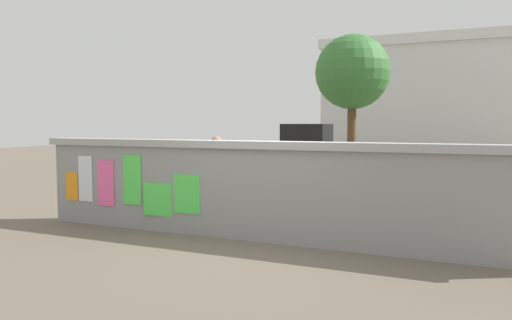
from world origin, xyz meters
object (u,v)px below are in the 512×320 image
at_px(motorcycle, 492,187).
at_px(bicycle_far, 318,195).
at_px(auto_rickshaw_truck, 342,158).
at_px(person_walking, 217,170).
at_px(tree_roadside, 352,73).
at_px(bicycle_near, 462,209).

distance_m(motorcycle, bicycle_far, 3.90).
relative_size(auto_rickshaw_truck, bicycle_far, 2.19).
distance_m(person_walking, tree_roadside, 9.57).
height_order(bicycle_far, person_walking, person_walking).
bearing_deg(bicycle_near, tree_roadside, 114.90).
bearing_deg(tree_roadside, bicycle_far, -82.55).
xyz_separation_m(person_walking, tree_roadside, (0.48, 9.19, 2.66)).
distance_m(bicycle_near, tree_roadside, 9.45).
distance_m(auto_rickshaw_truck, bicycle_near, 5.32).
height_order(motorcycle, bicycle_far, bicycle_far).
bearing_deg(person_walking, bicycle_far, 50.66).
distance_m(motorcycle, person_walking, 6.12).
distance_m(auto_rickshaw_truck, bicycle_far, 3.68).
xyz_separation_m(auto_rickshaw_truck, motorcycle, (3.73, -1.61, -0.44)).
relative_size(bicycle_near, person_walking, 1.04).
bearing_deg(auto_rickshaw_truck, bicycle_far, -83.83).
relative_size(motorcycle, tree_roadside, 0.38).
xyz_separation_m(auto_rickshaw_truck, bicycle_far, (0.39, -3.62, -0.54)).
relative_size(auto_rickshaw_truck, person_walking, 2.28).
relative_size(bicycle_near, tree_roadside, 0.34).
distance_m(motorcycle, bicycle_near, 2.70).
height_order(motorcycle, tree_roadside, tree_roadside).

